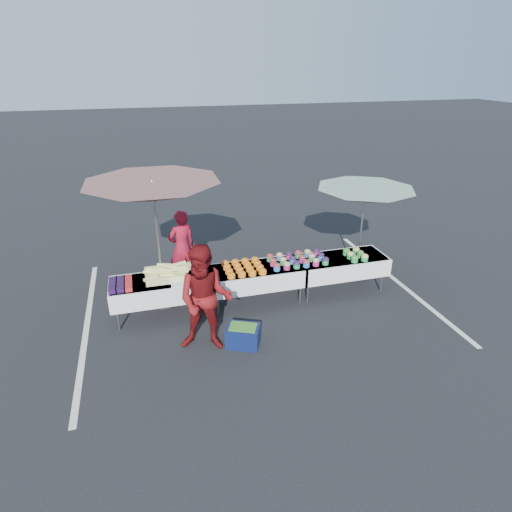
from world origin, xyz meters
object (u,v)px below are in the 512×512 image
object	(u,v)px
vendor	(182,247)
umbrella_right	(365,196)
customer	(205,299)
umbrella_left	(153,192)
table_right	(340,265)
table_left	(162,288)
storage_bin	(243,335)
table_center	(256,275)

from	to	relation	value
vendor	umbrella_right	distance (m)	3.93
customer	vendor	bearing A→B (deg)	111.08
customer	umbrella_right	distance (m)	4.06
customer	umbrella_left	world-z (taller)	umbrella_left
customer	table_right	bearing A→B (deg)	41.19
table_right	table_left	bearing A→B (deg)	180.00
customer	umbrella_right	size ratio (longest dim) A/B	0.85
customer	umbrella_left	distance (m)	2.19
umbrella_right	storage_bin	size ratio (longest dim) A/B	3.29
table_right	customer	world-z (taller)	customer
umbrella_left	umbrella_right	distance (m)	4.21
table_center	table_right	xyz separation A→B (m)	(1.80, 0.00, 0.00)
table_right	umbrella_right	distance (m)	1.48
table_right	table_center	bearing A→B (deg)	180.00
table_center	table_left	bearing A→B (deg)	180.00
table_center	vendor	distance (m)	1.80
table_center	vendor	bearing A→B (deg)	135.41
table_left	umbrella_left	distance (m)	1.74
storage_bin	vendor	bearing A→B (deg)	129.65
table_center	customer	bearing A→B (deg)	-134.34
customer	table_left	bearing A→B (deg)	136.09
table_left	umbrella_right	world-z (taller)	umbrella_right
vendor	umbrella_right	world-z (taller)	umbrella_right
table_left	umbrella_right	bearing A→B (deg)	5.41
table_left	storage_bin	world-z (taller)	table_left
customer	umbrella_right	world-z (taller)	umbrella_right
table_center	umbrella_right	distance (m)	2.77
customer	umbrella_left	xyz separation A→B (m)	(-0.59, 1.61, 1.36)
table_left	umbrella_left	bearing A→B (deg)	85.69
table_left	customer	world-z (taller)	customer
table_center	umbrella_left	size ratio (longest dim) A/B	0.57
umbrella_left	umbrella_right	xyz separation A→B (m)	(4.19, 0.00, -0.41)
table_center	umbrella_left	bearing A→B (deg)	167.26
umbrella_left	table_left	bearing A→B (deg)	-94.31
table_center	storage_bin	xyz separation A→B (m)	(-0.59, -1.31, -0.40)
vendor	storage_bin	bearing A→B (deg)	87.63
table_center	customer	size ratio (longest dim) A/B	1.01
table_left	umbrella_left	xyz separation A→B (m)	(0.03, 0.40, 1.69)
umbrella_left	customer	bearing A→B (deg)	-69.99
vendor	table_center	bearing A→B (deg)	118.28
table_left	storage_bin	size ratio (longest dim) A/B	2.81
customer	storage_bin	distance (m)	0.95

